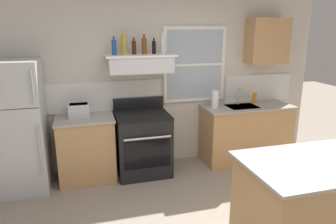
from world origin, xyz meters
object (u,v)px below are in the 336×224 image
kitchen_island (313,204)px  paper_towel_roll (215,99)px  refrigerator (17,127)px  bottle_champagne_gold_foil (124,44)px  bottle_amber_wine (144,46)px  toaster (79,110)px  stove_range (143,143)px  bottle_brown_stout (134,47)px  bottle_balsamic_dark (154,47)px  bottle_clear_tall (163,45)px  bottle_blue_liqueur (114,47)px  dish_soap_bottle (254,98)px

kitchen_island → paper_towel_roll: bearing=93.6°
refrigerator → bottle_champagne_gold_foil: 1.77m
bottle_amber_wine → kitchen_island: size_ratio=0.19×
toaster → stove_range: bearing=-4.5°
stove_range → bottle_brown_stout: size_ratio=4.76×
bottle_champagne_gold_foil → bottle_balsamic_dark: bearing=-4.0°
refrigerator → paper_towel_roll: bearing=1.2°
bottle_champagne_gold_foil → kitchen_island: size_ratio=0.23×
bottle_champagne_gold_foil → bottle_amber_wine: 0.28m
toaster → bottle_clear_tall: 1.48m
bottle_blue_liqueur → bottle_champagne_gold_foil: bearing=30.1°
toaster → dish_soap_bottle: toaster is taller
refrigerator → bottle_clear_tall: (1.99, 0.14, 1.01)m
refrigerator → toaster: size_ratio=5.80×
bottle_balsamic_dark → bottle_clear_tall: (0.13, 0.02, 0.03)m
refrigerator → bottle_balsamic_dark: size_ratio=7.79×
bottle_champagne_gold_foil → bottle_clear_tall: bearing=-1.3°
bottle_brown_stout → bottle_clear_tall: (0.41, 0.02, 0.03)m
stove_range → bottle_amber_wine: 1.40m
bottle_brown_stout → paper_towel_roll: 1.46m
bottle_champagne_gold_foil → bottle_brown_stout: 0.14m
stove_range → bottle_balsamic_dark: 1.39m
bottle_blue_liqueur → bottle_amber_wine: size_ratio=0.93×
refrigerator → bottle_brown_stout: size_ratio=7.53×
stove_range → bottle_blue_liqueur: bearing=172.0°
paper_towel_roll → kitchen_island: 2.15m
bottle_brown_stout → kitchen_island: (1.34, -2.13, -1.38)m
toaster → paper_towel_roll: 2.01m
refrigerator → stove_range: (1.65, 0.02, -0.40)m
kitchen_island → stove_range: bearing=122.1°
bottle_clear_tall → stove_range: bearing=-160.7°
bottle_balsamic_dark → bottle_clear_tall: size_ratio=0.75×
bottle_balsamic_dark → dish_soap_bottle: bearing=1.2°
refrigerator → dish_soap_bottle: bearing=2.6°
stove_range → bottle_champagne_gold_foil: (-0.21, 0.13, 1.42)m
stove_range → dish_soap_bottle: (1.88, 0.14, 0.54)m
bottle_amber_wine → paper_towel_roll: bearing=-4.3°
dish_soap_bottle → toaster: bearing=-178.5°
stove_range → paper_towel_roll: (1.14, 0.04, 0.58)m
stove_range → toaster: bearing=175.5°
refrigerator → stove_range: 1.70m
bottle_champagne_gold_foil → bottle_balsamic_dark: bottle_champagne_gold_foil is taller
kitchen_island → bottle_balsamic_dark: bearing=116.6°
stove_range → bottle_brown_stout: (-0.07, 0.10, 1.38)m
toaster → bottle_blue_liqueur: bottle_blue_liqueur is taller
bottle_champagne_gold_foil → refrigerator: bearing=-173.9°
bottle_clear_tall → toaster: bearing=-177.6°
toaster → dish_soap_bottle: (2.75, 0.07, -0.01)m
bottle_champagne_gold_foil → bottle_clear_tall: bottle_champagne_gold_foil is taller
bottle_blue_liqueur → kitchen_island: 2.98m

